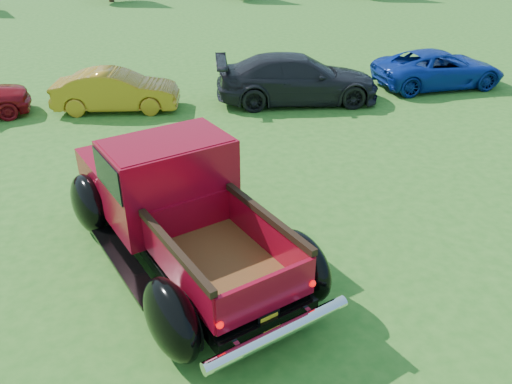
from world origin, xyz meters
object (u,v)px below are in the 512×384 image
(show_car_blue, at_px, (439,69))
(show_car_yellow, at_px, (116,91))
(pickup_truck, at_px, (171,200))
(show_car_grey, at_px, (297,79))

(show_car_blue, bearing_deg, show_car_yellow, 88.94)
(show_car_yellow, bearing_deg, pickup_truck, -162.51)
(pickup_truck, relative_size, show_car_grey, 1.17)
(pickup_truck, height_order, show_car_blue, pickup_truck)
(show_car_yellow, height_order, show_car_blue, show_car_blue)
(pickup_truck, distance_m, show_car_grey, 8.52)
(pickup_truck, height_order, show_car_grey, pickup_truck)
(show_car_grey, xyz_separation_m, show_car_blue, (5.22, 0.51, -0.12))
(pickup_truck, distance_m, show_car_blue, 12.40)
(pickup_truck, height_order, show_car_yellow, pickup_truck)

